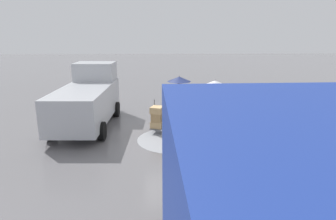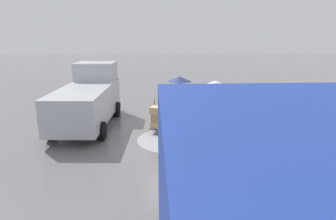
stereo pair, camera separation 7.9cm
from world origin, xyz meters
name	(u,v)px [view 2 (the right image)]	position (x,y,z in m)	size (l,w,h in m)	color
ground_plane	(175,134)	(0.00, 0.00, 0.00)	(90.00, 90.00, 0.00)	slate
slush_patch_near_cluster	(174,139)	(0.07, 0.61, 0.00)	(2.81, 2.81, 0.01)	#999BA0
slush_patch_under_van	(238,198)	(-1.31, 4.77, 0.00)	(2.47, 2.47, 0.01)	#999BA0
cargo_van_parked_right	(88,99)	(3.72, -1.37, 1.18)	(2.36, 5.42, 2.60)	#B7BABF
shopping_cart_vendor	(173,118)	(0.04, -0.35, 0.57)	(0.69, 0.91, 1.04)	#B2B2B7
hand_dolly_boxes	(157,118)	(0.69, -0.24, 0.64)	(0.70, 0.83, 1.32)	#515156
pedestrian_pink_side	(216,94)	(-1.72, -0.48, 1.57)	(1.04, 1.04, 2.15)	black
pedestrian_black_side	(190,101)	(-0.52, 0.76, 1.57)	(1.04, 1.04, 2.15)	black
pedestrian_white_side	(179,88)	(-0.30, -1.65, 1.57)	(1.04, 1.04, 2.15)	black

